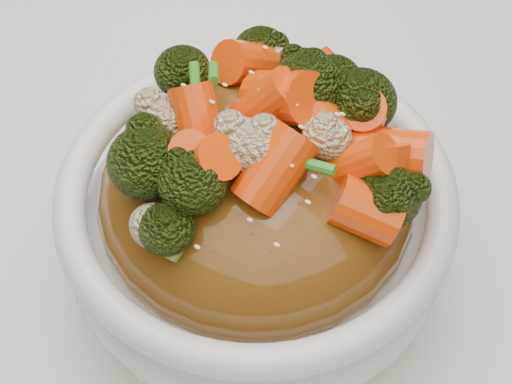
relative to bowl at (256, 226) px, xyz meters
The scene contains 8 objects.
tablecloth 0.08m from the bowl, 75.32° to the right, with size 1.20×0.80×0.04m, color white.
bowl is the anchor object (origin of this frame).
sauce_base 0.03m from the bowl, ahead, with size 0.17×0.17×0.10m, color brown.
carrots 0.09m from the bowl, ahead, with size 0.17×0.17×0.05m, color #F64508, non-canonical shape.
broccoli 0.09m from the bowl, ahead, with size 0.17×0.17×0.04m, color black, non-canonical shape.
cauliflower 0.09m from the bowl, ahead, with size 0.17×0.17×0.04m, color beige, non-canonical shape.
scallions 0.09m from the bowl, ahead, with size 0.13×0.13×0.02m, color #2E881F, non-canonical shape.
sesame_seeds 0.09m from the bowl, ahead, with size 0.16×0.16×0.01m, color beige, non-canonical shape.
Camera 1 is at (0.13, -0.16, 1.16)m, focal length 55.00 mm.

